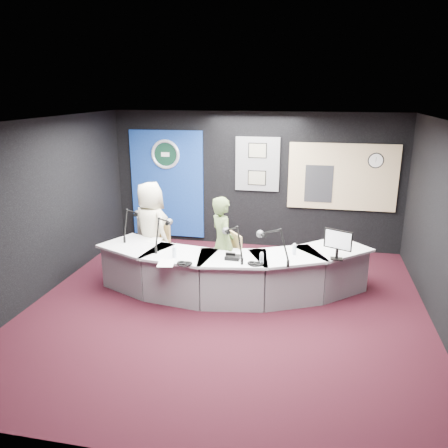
% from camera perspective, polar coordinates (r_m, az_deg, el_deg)
% --- Properties ---
extents(ground, '(6.00, 6.00, 0.00)m').
position_cam_1_polar(ground, '(7.01, 0.29, -10.62)').
color(ground, black).
rests_on(ground, ground).
extents(ceiling, '(6.00, 6.00, 0.02)m').
position_cam_1_polar(ceiling, '(6.23, 0.33, 12.88)').
color(ceiling, silver).
rests_on(ceiling, ground).
extents(wall_back, '(6.00, 0.02, 2.80)m').
position_cam_1_polar(wall_back, '(9.36, 3.93, 5.51)').
color(wall_back, black).
rests_on(wall_back, ground).
extents(wall_front, '(6.00, 0.02, 2.80)m').
position_cam_1_polar(wall_front, '(3.80, -8.82, -12.18)').
color(wall_front, black).
rests_on(wall_front, ground).
extents(wall_left, '(0.02, 6.00, 2.80)m').
position_cam_1_polar(wall_left, '(7.64, -22.36, 1.68)').
color(wall_left, black).
rests_on(wall_left, ground).
extents(broadcast_desk, '(4.50, 1.90, 0.75)m').
position_cam_1_polar(broadcast_desk, '(7.34, 0.76, -6.05)').
color(broadcast_desk, silver).
rests_on(broadcast_desk, ground).
extents(backdrop_panel, '(1.60, 0.05, 2.30)m').
position_cam_1_polar(backdrop_panel, '(9.79, -7.24, 5.03)').
color(backdrop_panel, navy).
rests_on(backdrop_panel, wall_back).
extents(agency_seal, '(0.63, 0.07, 0.63)m').
position_cam_1_polar(agency_seal, '(9.64, -7.46, 8.76)').
color(agency_seal, silver).
rests_on(agency_seal, backdrop_panel).
extents(seal_center, '(0.48, 0.01, 0.48)m').
position_cam_1_polar(seal_center, '(9.65, -7.45, 8.76)').
color(seal_center, black).
rests_on(seal_center, backdrop_panel).
extents(pinboard, '(0.90, 0.04, 1.10)m').
position_cam_1_polar(pinboard, '(9.26, 4.26, 7.59)').
color(pinboard, slate).
rests_on(pinboard, wall_back).
extents(framed_photo_upper, '(0.34, 0.02, 0.27)m').
position_cam_1_polar(framed_photo_upper, '(9.19, 4.27, 9.28)').
color(framed_photo_upper, '#7C765A').
rests_on(framed_photo_upper, pinboard).
extents(framed_photo_lower, '(0.34, 0.02, 0.27)m').
position_cam_1_polar(framed_photo_lower, '(9.28, 4.20, 5.85)').
color(framed_photo_lower, '#7C765A').
rests_on(framed_photo_lower, pinboard).
extents(booth_window_frame, '(2.12, 0.06, 1.32)m').
position_cam_1_polar(booth_window_frame, '(9.24, 14.80, 5.79)').
color(booth_window_frame, tan).
rests_on(booth_window_frame, wall_back).
extents(booth_glow, '(2.00, 0.02, 1.20)m').
position_cam_1_polar(booth_glow, '(9.23, 14.80, 5.78)').
color(booth_glow, '#D7BC88').
rests_on(booth_glow, booth_window_frame).
extents(equipment_rack, '(0.55, 0.02, 0.75)m').
position_cam_1_polar(equipment_rack, '(9.22, 11.94, 5.02)').
color(equipment_rack, black).
rests_on(equipment_rack, booth_window_frame).
extents(wall_clock, '(0.28, 0.01, 0.28)m').
position_cam_1_polar(wall_clock, '(9.20, 18.73, 7.64)').
color(wall_clock, white).
rests_on(wall_clock, booth_window_frame).
extents(armchair_left, '(0.82, 0.82, 1.07)m').
position_cam_1_polar(armchair_left, '(8.12, -9.14, -2.75)').
color(armchair_left, '#A08049').
rests_on(armchair_left, ground).
extents(armchair_right, '(0.74, 0.74, 0.94)m').
position_cam_1_polar(armchair_right, '(7.44, -0.20, -4.95)').
color(armchair_right, '#A08049').
rests_on(armchair_right, ground).
extents(draped_jacket, '(0.49, 0.33, 0.70)m').
position_cam_1_polar(draped_jacket, '(8.34, -9.54, -1.65)').
color(draped_jacket, slate).
rests_on(draped_jacket, armchair_left).
extents(person_man, '(0.99, 0.91, 1.69)m').
position_cam_1_polar(person_man, '(8.03, -9.24, -0.67)').
color(person_man, beige).
rests_on(person_man, ground).
extents(person_woman, '(0.64, 0.69, 1.59)m').
position_cam_1_polar(person_woman, '(7.33, -0.20, -2.57)').
color(person_woman, '#546937').
rests_on(person_woman, ground).
extents(computer_monitor, '(0.41, 0.22, 0.30)m').
position_cam_1_polar(computer_monitor, '(6.91, 14.27, -1.91)').
color(computer_monitor, black).
rests_on(computer_monitor, broadcast_desk).
extents(desk_phone, '(0.22, 0.18, 0.06)m').
position_cam_1_polar(desk_phone, '(6.82, 1.11, -4.26)').
color(desk_phone, black).
rests_on(desk_phone, broadcast_desk).
extents(headphones_near, '(0.22, 0.22, 0.04)m').
position_cam_1_polar(headphones_near, '(6.62, 4.00, -5.03)').
color(headphones_near, black).
rests_on(headphones_near, broadcast_desk).
extents(headphones_far, '(0.22, 0.22, 0.04)m').
position_cam_1_polar(headphones_far, '(6.64, -5.04, -5.00)').
color(headphones_far, black).
rests_on(headphones_far, broadcast_desk).
extents(paper_stack, '(0.24, 0.32, 0.00)m').
position_cam_1_polar(paper_stack, '(7.74, -8.80, -2.04)').
color(paper_stack, white).
rests_on(paper_stack, broadcast_desk).
extents(notepad, '(0.29, 0.37, 0.00)m').
position_cam_1_polar(notepad, '(6.73, -7.36, -4.92)').
color(notepad, white).
rests_on(notepad, broadcast_desk).
extents(boom_mic_a, '(0.16, 0.74, 0.60)m').
position_cam_1_polar(boom_mic_a, '(7.90, -11.74, 0.46)').
color(boom_mic_a, black).
rests_on(boom_mic_a, broadcast_desk).
extents(boom_mic_b, '(0.16, 0.74, 0.60)m').
position_cam_1_polar(boom_mic_b, '(7.30, -7.81, -0.70)').
color(boom_mic_b, black).
rests_on(boom_mic_b, broadcast_desk).
extents(boom_mic_c, '(0.47, 0.63, 0.60)m').
position_cam_1_polar(boom_mic_c, '(6.79, 1.23, -1.89)').
color(boom_mic_c, black).
rests_on(boom_mic_c, broadcast_desk).
extents(boom_mic_d, '(0.58, 0.53, 0.60)m').
position_cam_1_polar(boom_mic_d, '(6.71, 6.35, -2.24)').
color(boom_mic_d, black).
rests_on(boom_mic_d, broadcast_desk).
extents(water_bottles, '(1.85, 0.56, 0.18)m').
position_cam_1_polar(water_bottles, '(6.93, 1.37, -3.35)').
color(water_bottles, silver).
rests_on(water_bottles, broadcast_desk).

